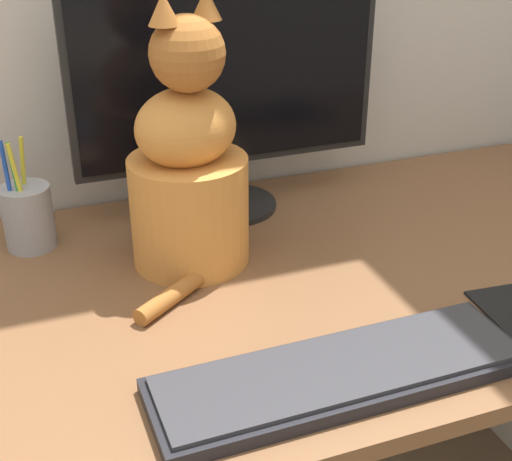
# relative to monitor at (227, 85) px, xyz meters

# --- Properties ---
(desk) EXTENTS (1.48, 0.71, 0.75)m
(desk) POSITION_rel_monitor_xyz_m (-0.05, -0.26, -0.32)
(desk) COLOR brown
(desk) RESTS_ON ground_plane
(monitor) EXTENTS (0.53, 0.17, 0.41)m
(monitor) POSITION_rel_monitor_xyz_m (0.00, 0.00, 0.00)
(monitor) COLOR black
(monitor) RESTS_ON desk
(keyboard) EXTENTS (0.46, 0.14, 0.02)m
(keyboard) POSITION_rel_monitor_xyz_m (-0.03, -0.51, -0.21)
(keyboard) COLOR black
(keyboard) RESTS_ON desk
(cat) EXTENTS (0.23, 0.28, 0.41)m
(cat) POSITION_rel_monitor_xyz_m (-0.12, -0.16, -0.07)
(cat) COLOR #D6893D
(cat) RESTS_ON desk
(pen_cup) EXTENTS (0.08, 0.08, 0.18)m
(pen_cup) POSITION_rel_monitor_xyz_m (-0.35, -0.03, -0.17)
(pen_cup) COLOR #99999E
(pen_cup) RESTS_ON desk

